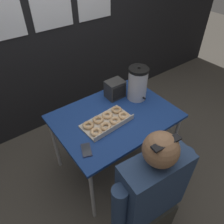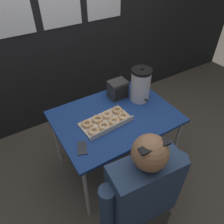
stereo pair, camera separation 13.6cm
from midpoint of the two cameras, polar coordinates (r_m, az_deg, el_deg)
name	(u,v)px [view 1 (the left image)]	position (r m, az deg, el deg)	size (l,w,h in m)	color
ground_plane	(115,164)	(2.59, -0.87, -13.38)	(12.00, 12.00, 0.00)	#4C473F
back_wall	(50,9)	(2.62, -17.50, 24.35)	(6.00, 0.11, 2.85)	black
folding_table	(115,120)	(2.07, -1.07, -2.04)	(1.11, 0.81, 0.74)	navy
donut_box	(107,121)	(1.94, -3.36, -2.47)	(0.47, 0.27, 0.05)	beige
coffee_urn	(138,83)	(2.16, 4.91, 7.39)	(0.19, 0.22, 0.36)	silver
cell_phone	(86,150)	(1.76, -8.95, -9.83)	(0.12, 0.16, 0.01)	#2D334C
space_heater	(115,89)	(2.21, -0.98, 5.93)	(0.18, 0.15, 0.18)	#333333
person_seated	(150,198)	(1.73, 7.51, -21.40)	(0.65, 0.30, 1.23)	#33332D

